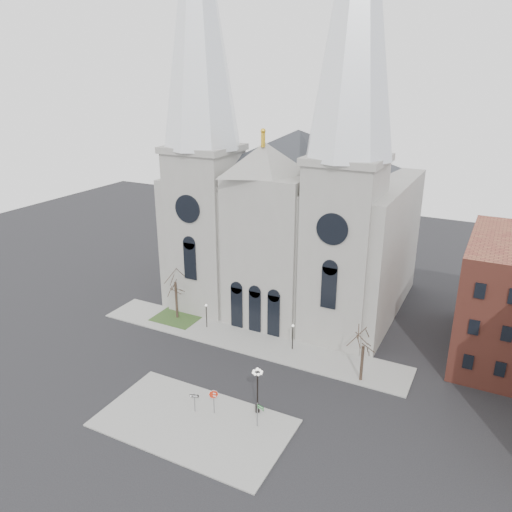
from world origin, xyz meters
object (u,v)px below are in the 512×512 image
at_px(one_way_sign, 194,399).
at_px(globe_lamp, 257,385).
at_px(stop_sign, 214,397).
at_px(street_name_sign, 258,413).

bearing_deg(one_way_sign, globe_lamp, 3.64).
bearing_deg(one_way_sign, stop_sign, -4.05).
bearing_deg(stop_sign, one_way_sign, -171.82).
xyz_separation_m(stop_sign, one_way_sign, (-1.82, -0.60, -0.49)).
relative_size(one_way_sign, street_name_sign, 0.79).
relative_size(stop_sign, globe_lamp, 0.53).
distance_m(globe_lamp, one_way_sign, 6.31).
bearing_deg(one_way_sign, street_name_sign, -15.25).
distance_m(stop_sign, one_way_sign, 1.98).
distance_m(stop_sign, globe_lamp, 4.36).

